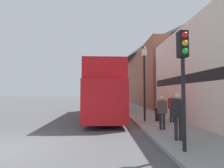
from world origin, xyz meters
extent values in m
plane|color=#4C4C4F|center=(0.00, 21.00, 0.00)|extent=(144.00, 144.00, 0.00)
cube|color=gray|center=(7.04, 18.00, 0.07)|extent=(3.04, 108.00, 0.14)
cube|color=black|center=(8.61, 4.12, 2.80)|extent=(0.12, 11.37, 0.55)
cube|color=#935642|center=(11.56, 23.95, 4.00)|extent=(6.00, 25.86, 7.99)
pyramid|color=#2D2D33|center=(11.56, 23.95, 9.57)|extent=(6.00, 25.86, 3.15)
cube|color=red|center=(3.59, 8.03, 1.50)|extent=(2.52, 10.75, 2.42)
cube|color=orange|center=(3.59, 7.49, 1.62)|extent=(2.52, 5.92, 0.45)
cube|color=black|center=(3.59, 8.03, 2.21)|extent=(2.55, 9.90, 0.70)
cube|color=red|center=(3.59, 8.03, 2.76)|extent=(2.52, 9.89, 0.10)
cube|color=red|center=(2.38, 8.03, 3.37)|extent=(0.10, 9.89, 1.12)
cube|color=red|center=(4.80, 8.03, 3.37)|extent=(0.10, 9.89, 1.12)
cube|color=red|center=(3.61, 3.12, 3.37)|extent=(2.49, 0.08, 1.12)
cube|color=red|center=(3.58, 12.22, 3.37)|extent=(2.49, 1.51, 1.12)
cylinder|color=black|center=(2.46, 11.36, 0.52)|extent=(0.28, 1.05, 1.05)
cylinder|color=black|center=(4.70, 11.37, 0.52)|extent=(0.28, 1.05, 1.05)
cylinder|color=black|center=(2.48, 4.91, 0.52)|extent=(0.28, 1.05, 1.05)
cylinder|color=black|center=(4.72, 4.92, 0.52)|extent=(0.28, 1.05, 1.05)
cube|color=silver|center=(4.43, 17.35, 0.60)|extent=(1.86, 4.23, 0.84)
cube|color=black|center=(4.42, 17.22, 1.29)|extent=(1.57, 2.06, 0.55)
cylinder|color=black|center=(3.71, 18.67, 0.32)|extent=(0.23, 0.65, 0.64)
cylinder|color=black|center=(5.26, 18.60, 0.32)|extent=(0.23, 0.65, 0.64)
cylinder|color=black|center=(3.60, 16.09, 0.32)|extent=(0.23, 0.65, 0.64)
cylinder|color=black|center=(5.15, 16.02, 0.32)|extent=(0.23, 0.65, 0.64)
cylinder|color=#232328|center=(6.31, 0.42, 0.58)|extent=(0.13, 0.13, 0.88)
cylinder|color=#232328|center=(6.49, 0.42, 0.58)|extent=(0.13, 0.13, 0.88)
cube|color=black|center=(6.40, 0.42, 1.36)|extent=(0.47, 0.26, 0.69)
sphere|color=tan|center=(6.40, 0.42, 1.83)|extent=(0.24, 0.24, 0.24)
cylinder|color=#232328|center=(6.35, 2.35, 0.54)|extent=(0.12, 0.12, 0.80)
cylinder|color=#232328|center=(6.52, 2.35, 0.54)|extent=(0.12, 0.12, 0.80)
cube|color=#4C3D33|center=(6.44, 2.35, 1.26)|extent=(0.43, 0.24, 0.64)
sphere|color=tan|center=(6.44, 2.35, 1.69)|extent=(0.22, 0.22, 0.22)
cylinder|color=#232328|center=(7.71, 4.47, 0.55)|extent=(0.12, 0.12, 0.83)
cylinder|color=#232328|center=(7.89, 4.47, 0.55)|extent=(0.12, 0.12, 0.83)
cube|color=maroon|center=(7.80, 4.47, 1.30)|extent=(0.45, 0.25, 0.66)
sphere|color=tan|center=(7.80, 4.47, 1.74)|extent=(0.23, 0.23, 0.23)
cylinder|color=black|center=(6.04, -0.83, 1.62)|extent=(0.12, 0.12, 2.95)
cube|color=black|center=(6.04, -0.83, 3.52)|extent=(0.28, 0.31, 0.85)
sphere|color=red|center=(6.04, -0.99, 3.77)|extent=(0.19, 0.19, 0.19)
sphere|color=orange|center=(6.04, -0.99, 3.52)|extent=(0.19, 0.19, 0.19)
sphere|color=green|center=(6.04, -0.99, 3.26)|extent=(0.19, 0.19, 0.19)
cylinder|color=black|center=(6.21, 5.02, 2.27)|extent=(0.13, 0.13, 4.26)
cylinder|color=silver|center=(6.21, 5.02, 4.63)|extent=(0.32, 0.32, 0.45)
cone|color=black|center=(6.21, 5.02, 4.96)|extent=(0.35, 0.35, 0.22)
cylinder|color=black|center=(6.14, 13.56, 2.32)|extent=(0.13, 0.13, 4.36)
cylinder|color=silver|center=(6.14, 13.56, 4.73)|extent=(0.32, 0.32, 0.45)
cone|color=black|center=(6.14, 13.56, 5.06)|extent=(0.35, 0.35, 0.22)
cylinder|color=black|center=(7.09, 4.96, 0.60)|extent=(0.44, 0.44, 0.92)
cylinder|color=#B28E1E|center=(7.09, 4.96, 1.02)|extent=(0.48, 0.48, 0.06)
camera|label=1|loc=(3.49, -6.24, 1.97)|focal=28.00mm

